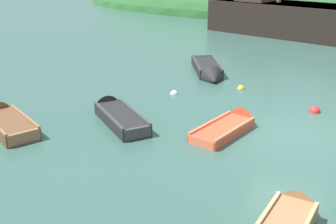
# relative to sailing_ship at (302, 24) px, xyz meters

# --- Properties ---
(ground_plane) EXTENTS (120.00, 120.00, 0.00)m
(ground_plane) POSITION_rel_sailing_ship_xyz_m (2.02, -17.65, -0.87)
(ground_plane) COLOR #33564C
(shore_hill) EXTENTS (47.80, 25.52, 9.55)m
(shore_hill) POSITION_rel_sailing_ship_xyz_m (-3.30, 17.48, -0.87)
(shore_hill) COLOR #2D602D
(shore_hill) RESTS_ON ground
(sailing_ship) EXTENTS (15.79, 7.63, 13.29)m
(sailing_ship) POSITION_rel_sailing_ship_xyz_m (0.00, 0.00, 0.00)
(sailing_ship) COLOR black
(sailing_ship) RESTS_ON ground
(rowboat_outer_left) EXTENTS (2.77, 3.98, 1.05)m
(rowboat_outer_left) POSITION_rel_sailing_ship_xyz_m (-2.74, -11.84, -0.73)
(rowboat_outer_left) COLOR black
(rowboat_outer_left) RESTS_ON ground
(rowboat_near_dock) EXTENTS (3.30, 2.45, 1.03)m
(rowboat_near_dock) POSITION_rel_sailing_ship_xyz_m (-6.82, -20.74, -0.73)
(rowboat_near_dock) COLOR brown
(rowboat_near_dock) RESTS_ON ground
(rowboat_far) EXTENTS (3.31, 2.97, 0.93)m
(rowboat_far) POSITION_rel_sailing_ship_xyz_m (-3.77, -18.71, -0.73)
(rowboat_far) COLOR black
(rowboat_far) RESTS_ON ground
(rowboat_outer_right) EXTENTS (1.71, 3.20, 0.94)m
(rowboat_outer_right) POSITION_rel_sailing_ship_xyz_m (0.08, -17.95, -0.79)
(rowboat_outer_right) COLOR #C64C2D
(rowboat_outer_right) RESTS_ON ground
(buoy_red) EXTENTS (0.41, 0.41, 0.41)m
(buoy_red) POSITION_rel_sailing_ship_xyz_m (2.43, -15.16, -0.87)
(buoy_red) COLOR red
(buoy_red) RESTS_ON ground
(buoy_yellow) EXTENTS (0.31, 0.31, 0.31)m
(buoy_yellow) POSITION_rel_sailing_ship_xyz_m (-0.73, -13.49, -0.87)
(buoy_yellow) COLOR yellow
(buoy_yellow) RESTS_ON ground
(buoy_white) EXTENTS (0.31, 0.31, 0.31)m
(buoy_white) POSITION_rel_sailing_ship_xyz_m (-3.06, -15.29, -0.87)
(buoy_white) COLOR white
(buoy_white) RESTS_ON ground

